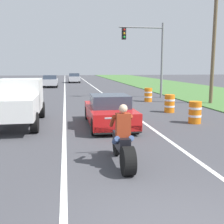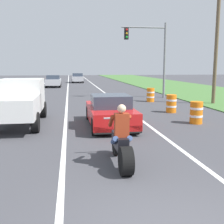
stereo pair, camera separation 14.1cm
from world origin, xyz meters
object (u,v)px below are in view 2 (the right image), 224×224
Objects in this scene: pickup_truck_left_lane_white at (19,100)px; distant_car_far_ahead at (53,81)px; construction_barrel_mid at (171,104)px; motorcycle_with_rider at (121,144)px; traffic_light_mast_near at (152,49)px; sports_car_red at (110,112)px; construction_barrel_nearest at (196,113)px; construction_barrel_far at (150,95)px; distant_car_further_ahead at (78,78)px.

pickup_truck_left_lane_white reaches higher than distant_car_far_ahead.
motorcycle_with_rider is at bearing -118.33° from construction_barrel_mid.
pickup_truck_left_lane_white is 13.36m from traffic_light_mast_near.
sports_car_red is at bearing 85.19° from motorcycle_with_rider.
construction_barrel_nearest is 8.00m from construction_barrel_far.
construction_barrel_nearest is (4.33, 4.89, -0.09)m from motorcycle_with_rider.
distant_car_further_ahead is at bearing 103.13° from traffic_light_mast_near.
distant_car_far_ahead reaches higher than sports_car_red.
traffic_light_mast_near is 6.00× the size of construction_barrel_mid.
sports_car_red reaches higher than construction_barrel_mid.
construction_barrel_nearest is 3.11m from construction_barrel_mid.
construction_barrel_nearest is at bearing -72.43° from distant_car_far_ahead.
traffic_light_mast_near is at bearing -57.46° from distant_car_far_ahead.
construction_barrel_mid is at bearing -70.04° from distant_car_far_ahead.
traffic_light_mast_near reaches higher than motorcycle_with_rider.
distant_car_further_ahead is at bearing 83.89° from pickup_truck_left_lane_white.
construction_barrel_far is at bearing 62.50° from sports_car_red.
distant_car_far_ahead is at bearing 89.42° from pickup_truck_left_lane_white.
sports_car_red is 4.30× the size of construction_barrel_nearest.
sports_car_red is 1.08× the size of distant_car_further_ahead.
construction_barrel_far is (0.23, 4.88, 0.00)m from construction_barrel_mid.
construction_barrel_far is (4.55, 12.89, -0.09)m from motorcycle_with_rider.
sports_car_red is 0.90× the size of pickup_truck_left_lane_white.
distant_car_further_ahead is at bearing 90.03° from motorcycle_with_rider.
motorcycle_with_rider is at bearing -109.43° from construction_barrel_far.
construction_barrel_mid is at bearing -92.68° from construction_barrel_far.
distant_car_far_ahead is (0.23, 23.09, -0.33)m from pickup_truck_left_lane_white.
construction_barrel_nearest is 0.25× the size of distant_car_far_ahead.
construction_barrel_mid is 22.23m from distant_car_far_ahead.
traffic_light_mast_near is 16.31m from distant_car_far_ahead.
pickup_truck_left_lane_white reaches higher than construction_barrel_nearest.
sports_car_red is at bearing -117.50° from construction_barrel_far.
pickup_truck_left_lane_white is (-3.50, 5.81, 0.51)m from motorcycle_with_rider.
distant_car_far_ahead is at bearing -108.96° from distant_car_further_ahead.
construction_barrel_far is (0.21, 7.99, 0.00)m from construction_barrel_nearest.
distant_car_further_ahead reaches higher than construction_barrel_nearest.
distant_car_further_ahead is (-5.36, 22.96, -3.16)m from traffic_light_mast_near.
construction_barrel_nearest is 25.18m from distant_car_far_ahead.
distant_car_far_ahead reaches higher than construction_barrel_far.
traffic_light_mast_near is 8.22m from construction_barrel_mid.
distant_car_further_ahead is at bearing 97.41° from construction_barrel_nearest.
pickup_truck_left_lane_white is at bearing -164.28° from construction_barrel_mid.
construction_barrel_nearest is (-1.01, -10.52, -3.43)m from traffic_light_mast_near.
construction_barrel_far is at bearing 88.46° from construction_barrel_nearest.
sports_car_red reaches higher than construction_barrel_far.
construction_barrel_far is (8.05, 7.08, -0.60)m from pickup_truck_left_lane_white.
pickup_truck_left_lane_white is 4.80× the size of construction_barrel_mid.
motorcycle_with_rider is 16.65m from traffic_light_mast_near.
motorcycle_with_rider reaches higher than construction_barrel_far.
construction_barrel_mid is 0.25× the size of distant_car_further_ahead.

